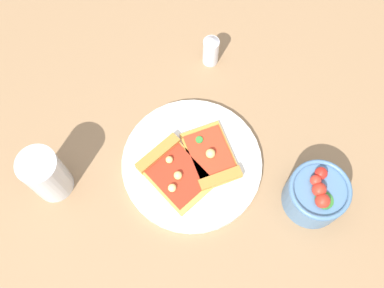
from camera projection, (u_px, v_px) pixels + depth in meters
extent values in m
plane|color=#93704C|center=(197.00, 170.00, 0.84)|extent=(2.40, 2.40, 0.00)
cylinder|color=white|center=(191.00, 164.00, 0.84)|extent=(0.26, 0.26, 0.01)
cube|color=gold|center=(210.00, 155.00, 0.83)|extent=(0.14, 0.12, 0.01)
cube|color=#B77A33|center=(220.00, 179.00, 0.81)|extent=(0.05, 0.08, 0.01)
cube|color=red|center=(210.00, 154.00, 0.83)|extent=(0.12, 0.10, 0.00)
sphere|color=#EAD172|center=(211.00, 154.00, 0.82)|extent=(0.02, 0.02, 0.02)
cylinder|color=#388433|center=(199.00, 140.00, 0.84)|extent=(0.01, 0.01, 0.00)
cube|color=gold|center=(177.00, 175.00, 0.82)|extent=(0.13, 0.09, 0.01)
cube|color=#B77A33|center=(158.00, 154.00, 0.83)|extent=(0.02, 0.09, 0.02)
cube|color=#B22D19|center=(177.00, 174.00, 0.82)|extent=(0.11, 0.08, 0.00)
sphere|color=#EAD172|center=(169.00, 160.00, 0.82)|extent=(0.01, 0.01, 0.01)
sphere|color=#EAD172|center=(178.00, 175.00, 0.81)|extent=(0.02, 0.02, 0.02)
sphere|color=#F2D87F|center=(173.00, 188.00, 0.80)|extent=(0.01, 0.01, 0.01)
cylinder|color=#4C7299|center=(315.00, 195.00, 0.79)|extent=(0.11, 0.11, 0.07)
torus|color=#4C7299|center=(321.00, 189.00, 0.76)|extent=(0.11, 0.11, 0.01)
sphere|color=red|center=(316.00, 180.00, 0.76)|extent=(0.02, 0.02, 0.02)
sphere|color=red|center=(321.00, 188.00, 0.76)|extent=(0.02, 0.02, 0.02)
sphere|color=red|center=(323.00, 201.00, 0.74)|extent=(0.03, 0.03, 0.03)
sphere|color=red|center=(321.00, 173.00, 0.76)|extent=(0.02, 0.02, 0.02)
sphere|color=red|center=(319.00, 190.00, 0.75)|extent=(0.02, 0.02, 0.02)
cylinder|color=#388433|center=(324.00, 200.00, 0.75)|extent=(0.04, 0.04, 0.01)
cylinder|color=silver|center=(46.00, 175.00, 0.78)|extent=(0.07, 0.07, 0.12)
cylinder|color=black|center=(47.00, 175.00, 0.78)|extent=(0.06, 0.06, 0.10)
cube|color=white|center=(37.00, 175.00, 0.74)|extent=(0.03, 0.03, 0.02)
cube|color=white|center=(44.00, 173.00, 0.74)|extent=(0.02, 0.02, 0.02)
cylinder|color=silver|center=(211.00, 51.00, 0.90)|extent=(0.03, 0.03, 0.07)
cone|color=silver|center=(212.00, 40.00, 0.86)|extent=(0.03, 0.03, 0.01)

